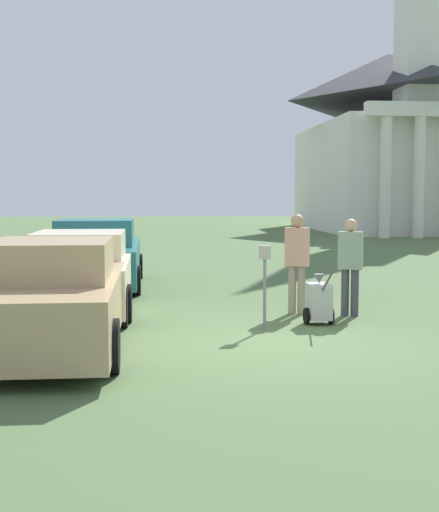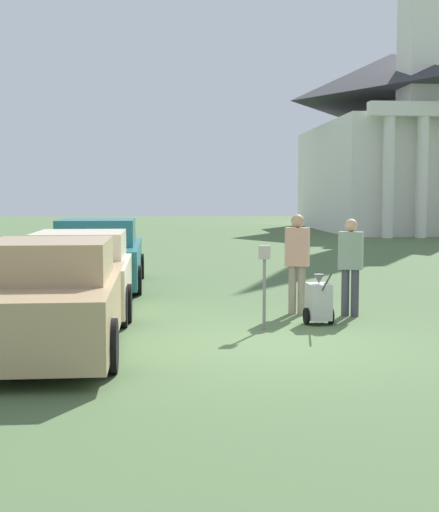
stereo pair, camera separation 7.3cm
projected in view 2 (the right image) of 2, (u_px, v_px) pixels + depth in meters
ground_plane at (271, 344)px, 10.36m from camera, size 120.00×120.00×0.00m
parked_car_tan at (52, 298)px, 9.96m from camera, size 2.03×4.85×1.54m
parked_car_cream at (82, 273)px, 13.46m from camera, size 2.03×5.09×1.47m
parked_car_teal at (98, 256)px, 16.66m from camera, size 2.14×4.89×1.59m
parking_meter at (264, 271)px, 11.32m from camera, size 0.18×0.09×1.36m
person_worker at (297, 257)px, 12.82m from camera, size 0.47×0.35×1.81m
person_supervisor at (351, 261)px, 12.60m from camera, size 0.47×0.36×1.74m
equipment_cart at (319, 301)px, 11.87m from camera, size 0.49×1.00×1.00m
church at (393, 134)px, 42.22m from camera, size 8.61×15.69×22.00m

